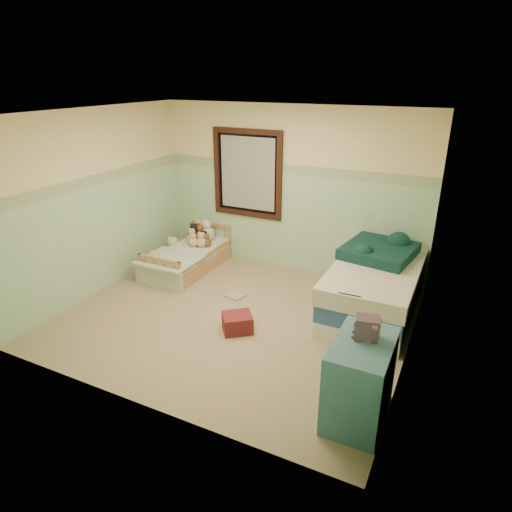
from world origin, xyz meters
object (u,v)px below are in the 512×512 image
at_px(plush_floor_tan, 157,266).
at_px(toddler_bed_frame, 189,262).
at_px(plush_floor_cream, 174,252).
at_px(red_pillow, 237,323).
at_px(twin_bed_frame, 373,303).
at_px(floor_book, 234,295).
at_px(dresser, 360,380).

bearing_deg(plush_floor_tan, toddler_bed_frame, 51.53).
relative_size(plush_floor_cream, plush_floor_tan, 1.05).
bearing_deg(red_pillow, plush_floor_tan, 154.65).
bearing_deg(twin_bed_frame, floor_book, -166.45).
bearing_deg(red_pillow, plush_floor_cream, 143.45).
height_order(plush_floor_cream, red_pillow, plush_floor_cream).
distance_m(plush_floor_tan, floor_book, 1.44).
xyz_separation_m(plush_floor_cream, floor_book, (1.53, -0.71, -0.12)).
relative_size(plush_floor_cream, red_pillow, 0.79).
bearing_deg(red_pillow, toddler_bed_frame, 140.43).
height_order(toddler_bed_frame, red_pillow, red_pillow).
relative_size(plush_floor_tan, dresser, 0.33).
height_order(dresser, floor_book, dresser).
distance_m(toddler_bed_frame, floor_book, 1.23).
distance_m(plush_floor_cream, dresser, 4.32).
relative_size(toddler_bed_frame, red_pillow, 4.42).
xyz_separation_m(toddler_bed_frame, plush_floor_cream, (-0.42, 0.18, 0.04)).
height_order(toddler_bed_frame, dresser, dresser).
bearing_deg(toddler_bed_frame, dresser, -33.03).
distance_m(plush_floor_tan, twin_bed_frame, 3.28).
distance_m(toddler_bed_frame, dresser, 3.88).
bearing_deg(toddler_bed_frame, plush_floor_cream, 157.17).
xyz_separation_m(plush_floor_tan, floor_book, (1.43, -0.13, -0.12)).
bearing_deg(plush_floor_cream, dresser, -31.96).
height_order(red_pillow, floor_book, red_pillow).
bearing_deg(twin_bed_frame, toddler_bed_frame, 178.27).
distance_m(red_pillow, floor_book, 0.91).
xyz_separation_m(plush_floor_cream, plush_floor_tan, (0.10, -0.58, -0.01)).
bearing_deg(plush_floor_tan, twin_bed_frame, 5.52).
distance_m(twin_bed_frame, floor_book, 1.89).
height_order(plush_floor_cream, twin_bed_frame, plush_floor_cream).
relative_size(toddler_bed_frame, twin_bed_frame, 0.77).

